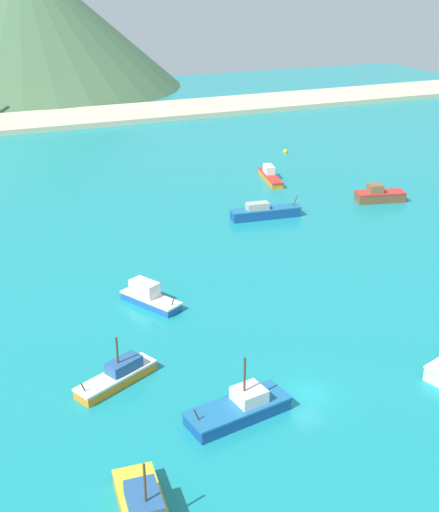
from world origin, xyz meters
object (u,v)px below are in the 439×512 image
fishing_boat_0 (379,195)px  fishing_boat_9 (118,376)px  fishing_boat_1 (265,212)px  buoy_0 (286,152)px  fishing_boat_3 (240,408)px  fishing_boat_5 (270,176)px  fishing_boat_6 (149,296)px

fishing_boat_0 → fishing_boat_9: bearing=-147.0°
fishing_boat_1 → buoy_0: 36.81m
fishing_boat_0 → fishing_boat_3: (-41.57, -40.40, -0.16)m
fishing_boat_0 → fishing_boat_3: 57.97m
fishing_boat_3 → buoy_0: bearing=59.6°
fishing_boat_0 → fishing_boat_9: size_ratio=1.00×
buoy_0 → fishing_boat_9: bearing=-128.2°
fishing_boat_9 → buoy_0: 80.45m
fishing_boat_1 → fishing_boat_5: fishing_boat_1 is taller
fishing_boat_9 → fishing_boat_3: bearing=-47.0°
fishing_boat_3 → fishing_boat_9: fishing_boat_3 is taller
fishing_boat_5 → buoy_0: size_ratio=10.10×
fishing_boat_5 → buoy_0: bearing=54.1°
fishing_boat_0 → fishing_boat_3: fishing_boat_3 is taller
fishing_boat_1 → fishing_boat_5: (8.91, 15.98, -0.11)m
fishing_boat_1 → fishing_boat_9: (-29.94, -32.21, -0.13)m
fishing_boat_1 → buoy_0: size_ratio=10.68×
fishing_boat_9 → buoy_0: bearing=51.8°
fishing_boat_1 → fishing_boat_6: fishing_boat_1 is taller
fishing_boat_1 → fishing_boat_3: bearing=-118.7°
fishing_boat_3 → fishing_boat_6: (-0.93, 21.49, 0.12)m
fishing_boat_5 → buoy_0: (10.89, 15.04, -0.60)m
fishing_boat_0 → fishing_boat_6: (-42.51, -18.91, -0.04)m
fishing_boat_6 → buoy_0: (42.89, 50.08, -0.74)m
fishing_boat_5 → fishing_boat_1: bearing=-119.1°
fishing_boat_0 → buoy_0: 31.18m
fishing_boat_0 → buoy_0: bearing=89.3°
fishing_boat_9 → buoy_0: (49.73, 63.23, -0.58)m
fishing_boat_6 → fishing_boat_9: size_ratio=0.93×
fishing_boat_6 → fishing_boat_1: bearing=39.5°
fishing_boat_0 → fishing_boat_5: 19.25m
fishing_boat_1 → buoy_0: bearing=57.5°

